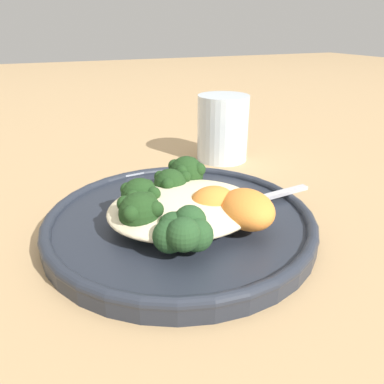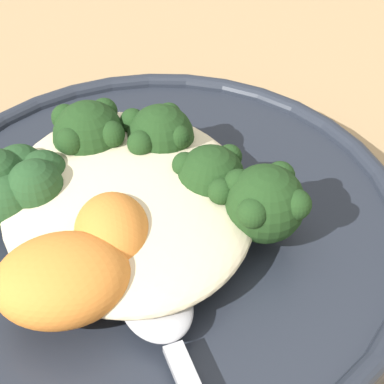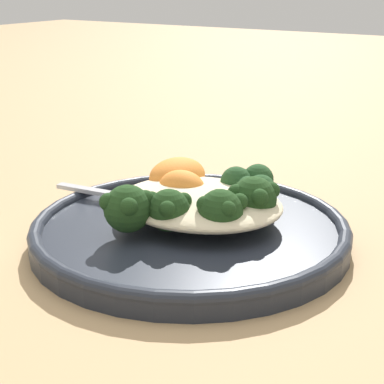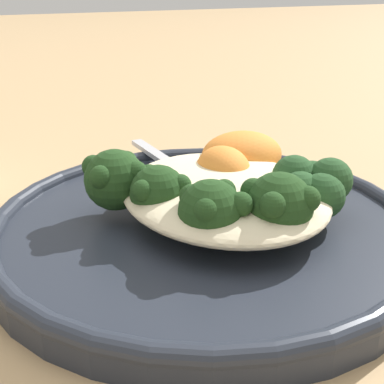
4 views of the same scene
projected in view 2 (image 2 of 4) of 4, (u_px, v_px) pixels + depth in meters
name	position (u px, v px, depth m)	size (l,w,h in m)	color
ground_plane	(187.00, 260.00, 0.34)	(4.00, 4.00, 0.00)	tan
plate	(155.00, 226.00, 0.34)	(0.27, 0.27, 0.02)	#232833
quinoa_mound	(128.00, 200.00, 0.32)	(0.15, 0.13, 0.02)	beige
broccoli_stalk_0	(237.00, 207.00, 0.31)	(0.05, 0.11, 0.04)	#9EBC66
broccoli_stalk_1	(199.00, 185.00, 0.33)	(0.04, 0.08, 0.04)	#9EBC66
broccoli_stalk_2	(154.00, 144.00, 0.35)	(0.08, 0.05, 0.04)	#9EBC66
broccoli_stalk_3	(95.00, 147.00, 0.34)	(0.09, 0.04, 0.04)	#9EBC66
sweet_potato_chunk_0	(113.00, 233.00, 0.30)	(0.05, 0.04, 0.03)	orange
sweet_potato_chunk_1	(62.00, 280.00, 0.28)	(0.06, 0.05, 0.03)	orange
kale_tuft	(21.00, 182.00, 0.33)	(0.05, 0.05, 0.03)	#234723
spoon	(163.00, 320.00, 0.28)	(0.12, 0.04, 0.01)	#B7B7BC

